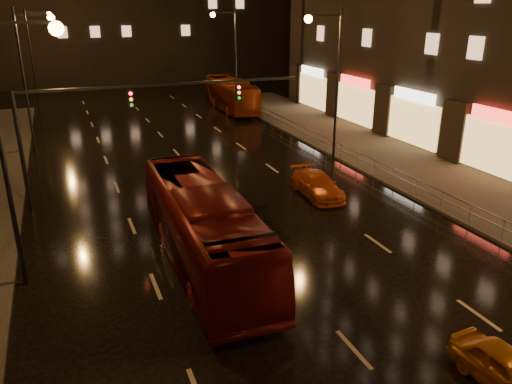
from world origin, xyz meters
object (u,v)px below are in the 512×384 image
bus_red (203,226)px  taxi_far (317,185)px  bus_curb (231,94)px  taxi_near (509,371)px

bus_red → taxi_far: bus_red is taller
bus_curb → taxi_far: bearing=-95.6°
bus_red → taxi_far: 9.65m
taxi_near → taxi_far: taxi_far is taller
bus_curb → taxi_near: bus_curb is taller
bus_curb → taxi_near: 41.40m
taxi_far → taxi_near: bearing=-95.4°
bus_red → taxi_near: bus_red is taller
bus_red → bus_curb: 32.96m
bus_curb → taxi_near: (-5.98, -40.96, -1.00)m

